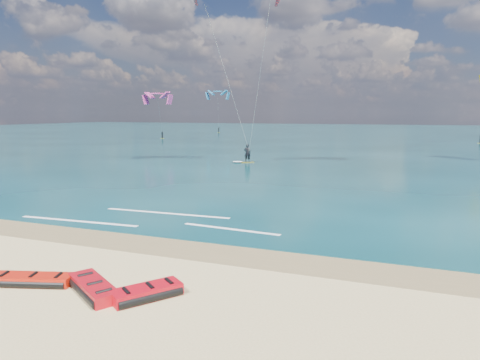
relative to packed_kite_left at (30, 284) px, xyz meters
name	(u,v)px	position (x,y,z in m)	size (l,w,h in m)	color
ground	(297,158)	(-0.67, 42.06, 0.00)	(320.00, 320.00, 0.00)	tan
wet_sand_strip	(110,239)	(-0.67, 5.06, 0.00)	(320.00, 2.40, 0.01)	brown
sea	(351,134)	(-0.67, 106.06, 0.02)	(320.00, 200.00, 0.04)	#093034
packed_kite_left	(30,284)	(0.00, 0.00, 0.00)	(2.98, 1.03, 0.38)	red
packed_kite_mid	(94,293)	(2.42, 0.16, 0.00)	(2.73, 1.15, 0.42)	#B80C17
packed_kite_right	(147,298)	(4.15, 0.43, 0.00)	(2.28, 1.16, 0.42)	red
kitesurfer_main	(242,66)	(-4.04, 31.29, 10.19)	(8.64, 9.85, 19.50)	gold
shoreline_foam	(151,220)	(-0.82, 8.59, 0.04)	(13.83, 3.66, 0.01)	white
distant_kites	(284,113)	(-12.46, 80.43, 5.54)	(68.39, 31.73, 12.17)	teal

